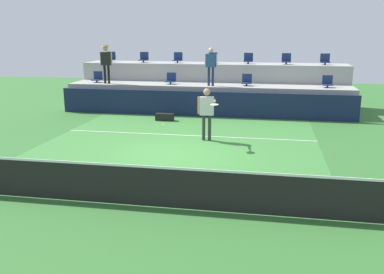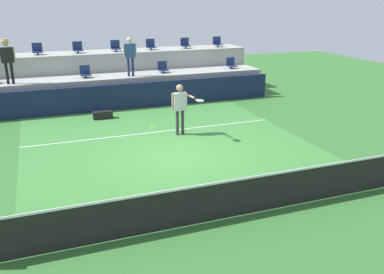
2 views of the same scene
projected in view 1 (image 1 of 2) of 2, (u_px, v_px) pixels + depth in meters
name	position (u px, v px, depth m)	size (l,w,h in m)	color
ground_plane	(172.00, 154.00, 12.87)	(40.00, 40.00, 0.00)	#336B2D
court_inner_paint	(179.00, 146.00, 13.82)	(9.00, 10.00, 0.01)	#3D7F38
court_service_line	(187.00, 135.00, 15.16)	(9.00, 0.06, 0.00)	white
tennis_net	(129.00, 183.00, 8.93)	(10.48, 0.08, 1.07)	black
sponsor_backboard	(203.00, 104.00, 18.46)	(13.00, 0.16, 1.10)	#141E42
seating_tier_lower	(208.00, 98.00, 19.69)	(13.00, 1.80, 1.25)	#9E9E99
seating_tier_upper	(213.00, 84.00, 21.30)	(13.00, 1.80, 2.10)	#9E9E99
stadium_chair_lower_far_left	(97.00, 78.00, 20.37)	(0.44, 0.40, 0.52)	#2D2D33
stadium_chair_lower_left	(171.00, 79.00, 19.73)	(0.44, 0.40, 0.52)	#2D2D33
stadium_chair_lower_right	(247.00, 81.00, 19.10)	(0.44, 0.40, 0.52)	#2D2D33
stadium_chair_lower_far_right	(327.00, 82.00, 18.48)	(0.44, 0.40, 0.52)	#2D2D33
stadium_chair_upper_far_left	(111.00, 58.00, 21.88)	(0.44, 0.40, 0.52)	#2D2D33
stadium_chair_upper_left	(144.00, 58.00, 21.56)	(0.44, 0.40, 0.52)	#2D2D33
stadium_chair_upper_mid_left	(178.00, 58.00, 21.25)	(0.44, 0.40, 0.52)	#2D2D33
stadium_chair_upper_center	(213.00, 59.00, 20.94)	(0.44, 0.40, 0.52)	#2D2D33
stadium_chair_upper_mid_right	(248.00, 59.00, 20.62)	(0.44, 0.40, 0.52)	#2D2D33
stadium_chair_upper_right	(286.00, 60.00, 20.30)	(0.44, 0.40, 0.52)	#2D2D33
stadium_chair_upper_far_right	(325.00, 60.00, 19.99)	(0.44, 0.40, 0.52)	#2D2D33
tennis_player	(207.00, 109.00, 14.22)	(0.83, 1.20, 1.78)	#2D2D33
spectator_with_hat	(106.00, 60.00, 19.68)	(0.60, 0.43, 1.79)	black
spectator_in_grey	(211.00, 63.00, 18.82)	(0.59, 0.25, 1.69)	navy
tennis_ball	(163.00, 125.00, 13.61)	(0.07, 0.07, 0.07)	#CCE033
equipment_bag	(165.00, 117.00, 17.70)	(0.76, 0.28, 0.30)	black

